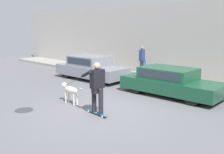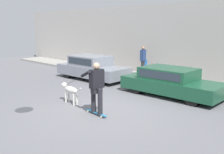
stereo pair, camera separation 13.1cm
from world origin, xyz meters
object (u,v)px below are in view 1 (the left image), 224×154
(dog, at_px, (70,90))
(skateboarder, at_px, (97,86))
(parked_car_0, at_px, (91,68))
(parked_car_1, at_px, (170,82))
(pedestrian_with_bag, at_px, (142,59))

(dog, height_order, skateboarder, skateboarder)
(parked_car_0, bearing_deg, parked_car_1, -1.67)
(parked_car_0, distance_m, parked_car_1, 5.05)
(dog, bearing_deg, parked_car_0, -49.43)
(parked_car_0, relative_size, pedestrian_with_bag, 2.55)
(parked_car_0, relative_size, dog, 3.43)
(parked_car_0, height_order, parked_car_1, parked_car_0)
(dog, distance_m, pedestrian_with_bag, 5.95)
(parked_car_0, bearing_deg, pedestrian_with_bag, 47.01)
(skateboarder, bearing_deg, pedestrian_with_bag, -60.88)
(parked_car_0, distance_m, skateboarder, 6.07)
(skateboarder, bearing_deg, parked_car_1, -91.23)
(parked_car_1, height_order, dog, parked_car_1)
(skateboarder, xyz_separation_m, pedestrian_with_bag, (-2.74, 6.05, 0.07))
(parked_car_1, xyz_separation_m, skateboarder, (-0.41, -3.90, 0.42))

